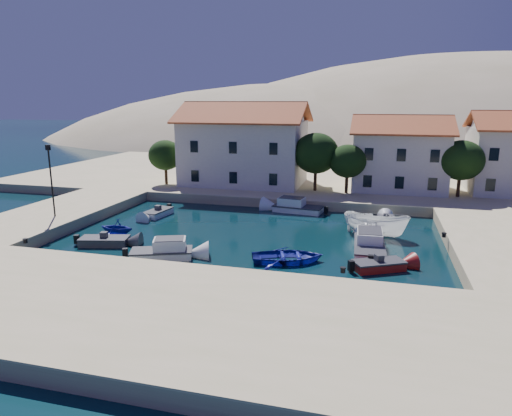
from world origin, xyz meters
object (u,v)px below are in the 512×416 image
Objects in this scene: building_left at (244,143)px; cabin_cruiser_south at (162,252)px; lamppost at (51,174)px; cabin_cruiser_east at (369,245)px; rowboat_south at (287,262)px; building_mid at (400,152)px; boat_east at (375,235)px.

cabin_cruiser_south is (1.21, -25.06, -5.46)m from building_left.
building_left is at bearing 60.10° from lamppost.
lamppost is 1.34× the size of cabin_cruiser_south.
cabin_cruiser_south and cabin_cruiser_east have the same top height.
building_left is at bearing 5.39° from rowboat_south.
building_mid is 2.13× the size of rowboat_south.
lamppost is 1.13× the size of cabin_cruiser_east.
building_left reaches higher than lamppost.
rowboat_south is at bearing -10.39° from cabin_cruiser_south.
rowboat_south is 0.90× the size of boat_east.
rowboat_south is at bearing -9.20° from lamppost.
cabin_cruiser_south is at bearing -122.79° from building_mid.
building_left is 3.16× the size of cabin_cruiser_south.
rowboat_south is (8.76, 1.58, -0.48)m from cabin_cruiser_south.
rowboat_south is at bearing -66.99° from building_left.
cabin_cruiser_south is at bearing 82.63° from rowboat_south.
building_mid is 2.26× the size of cabin_cruiser_south.
rowboat_south is at bearing 121.43° from cabin_cruiser_east.
building_mid is 1.91× the size of cabin_cruiser_east.
lamppost is 28.06m from boat_east.
boat_east is at bearing -7.58° from cabin_cruiser_east.
building_mid is 31.36m from cabin_cruiser_south.
lamppost reaches higher than boat_east.
cabin_cruiser_east is at bearing -97.15° from building_mid.
cabin_cruiser_south is 15.12m from cabin_cruiser_east.
building_left is 22.84m from boat_east.
boat_east is at bearing -97.73° from building_mid.
building_mid is 21.50m from cabin_cruiser_east.
building_left reaches higher than boat_east.
lamppost is at bearing -144.55° from building_mid.
lamppost reaches higher than cabin_cruiser_east.
cabin_cruiser_south is 17.47m from boat_east.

